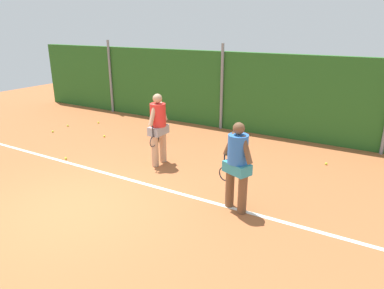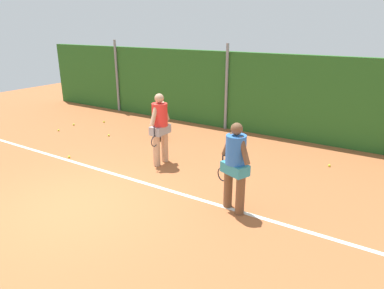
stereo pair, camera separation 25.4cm
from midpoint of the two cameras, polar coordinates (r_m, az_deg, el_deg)
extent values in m
plane|color=#A85B33|center=(8.80, -9.52, -4.68)|extent=(27.01, 27.01, 0.00)
cube|color=#286023|center=(12.28, 4.61, 8.73)|extent=(17.56, 0.25, 2.64)
cylinder|color=gray|center=(15.02, -13.61, 10.67)|extent=(0.10, 0.10, 2.91)
cylinder|color=gray|center=(12.10, 4.26, 9.24)|extent=(0.10, 0.10, 2.91)
cube|color=white|center=(8.52, -11.24, -5.56)|extent=(12.83, 0.10, 0.01)
cylinder|color=brown|center=(6.84, 7.14, -8.10)|extent=(0.17, 0.17, 0.79)
cylinder|color=brown|center=(7.06, 5.14, -7.11)|extent=(0.17, 0.17, 0.79)
cube|color=teal|center=(6.74, 6.27, -3.82)|extent=(0.60, 0.48, 0.21)
cylinder|color=blue|center=(6.60, 6.39, -0.74)|extent=(0.38, 0.38, 0.56)
sphere|color=brown|center=(6.48, 6.51, 2.62)|extent=(0.23, 0.23, 0.23)
cylinder|color=brown|center=(6.45, 7.74, -0.91)|extent=(0.31, 0.19, 0.53)
cylinder|color=brown|center=(6.74, 5.12, 0.08)|extent=(0.31, 0.19, 0.53)
cylinder|color=black|center=(6.90, 4.23, -2.77)|extent=(0.03, 0.03, 0.28)
torus|color=#26262B|center=(7.00, 4.18, -4.83)|extent=(0.27, 0.13, 0.28)
cylinder|color=tan|center=(9.33, -5.53, -0.41)|extent=(0.18, 0.18, 0.82)
cylinder|color=tan|center=(9.05, -6.84, -1.07)|extent=(0.18, 0.18, 0.82)
cube|color=#99999E|center=(9.03, -6.29, 2.35)|extent=(0.33, 0.55, 0.22)
cylinder|color=red|center=(8.92, -6.38, 4.81)|extent=(0.40, 0.40, 0.58)
sphere|color=tan|center=(8.83, -6.48, 7.45)|extent=(0.24, 0.24, 0.24)
cylinder|color=tan|center=(9.09, -5.56, 5.39)|extent=(0.11, 0.33, 0.54)
cylinder|color=tan|center=(8.73, -7.26, 4.76)|extent=(0.11, 0.33, 0.54)
cylinder|color=black|center=(8.74, -7.22, 2.14)|extent=(0.03, 0.03, 0.28)
torus|color=#26262B|center=(8.82, -7.15, 0.46)|extent=(0.03, 0.28, 0.28)
cylinder|color=#2D2D33|center=(11.21, -6.49, 2.27)|extent=(0.36, 0.36, 0.42)
cylinder|color=#2D2D33|center=(11.22, -5.93, 0.96)|extent=(0.02, 0.02, 0.08)
cylinder|color=#2D2D33|center=(11.36, -6.96, 1.15)|extent=(0.02, 0.02, 0.08)
cylinder|color=#2D2D33|center=(11.38, -6.07, 1.22)|extent=(0.02, 0.02, 0.08)
sphere|color=#CCDB33|center=(11.16, -6.27, 3.21)|extent=(0.07, 0.07, 0.07)
sphere|color=#CCDB33|center=(11.18, -6.80, 3.22)|extent=(0.07, 0.07, 0.07)
sphere|color=#CCDB33|center=(9.78, 20.31, -2.96)|extent=(0.07, 0.07, 0.07)
sphere|color=#CCDB33|center=(12.76, -6.31, 3.13)|extent=(0.07, 0.07, 0.07)
sphere|color=#CCDB33|center=(11.81, -14.67, 1.32)|extent=(0.07, 0.07, 0.07)
sphere|color=#CCDB33|center=(12.88, -22.25, 1.97)|extent=(0.07, 0.07, 0.07)
sphere|color=#CCDB33|center=(10.18, -20.52, -2.13)|extent=(0.07, 0.07, 0.07)
sphere|color=#CCDB33|center=(13.44, -20.07, 2.90)|extent=(0.07, 0.07, 0.07)
sphere|color=#CCDB33|center=(13.52, -15.51, 3.46)|extent=(0.07, 0.07, 0.07)
camera|label=1|loc=(0.13, -90.93, -0.32)|focal=32.78mm
camera|label=2|loc=(0.13, 89.07, 0.32)|focal=32.78mm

